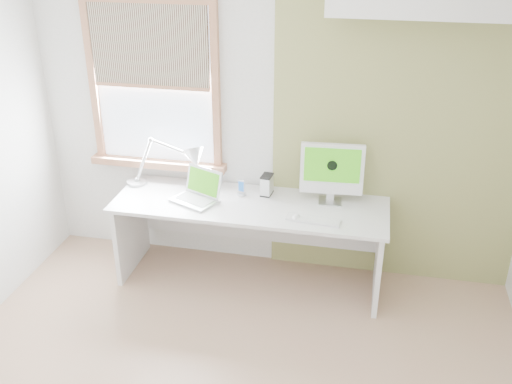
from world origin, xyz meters
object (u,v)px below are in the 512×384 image
(imac, at_px, (332,170))
(laptop, at_px, (198,193))
(external_drive, at_px, (267,185))
(desk, at_px, (251,221))
(desk_lamp, at_px, (184,161))

(imac, bearing_deg, laptop, -169.84)
(external_drive, bearing_deg, laptop, -158.41)
(laptop, bearing_deg, desk, 10.51)
(desk, bearing_deg, imac, 9.92)
(external_drive, xyz_separation_m, imac, (0.52, -0.02, 0.19))
(desk, distance_m, imac, 0.79)
(desk_lamp, distance_m, laptop, 0.36)
(external_drive, bearing_deg, desk_lamp, 176.48)
(desk_lamp, bearing_deg, desk, -15.64)
(desk, distance_m, desk_lamp, 0.77)
(desk_lamp, relative_size, external_drive, 4.41)
(desk, bearing_deg, laptop, -169.49)
(laptop, distance_m, imac, 1.09)
(external_drive, bearing_deg, imac, -2.14)
(desk, distance_m, external_drive, 0.33)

